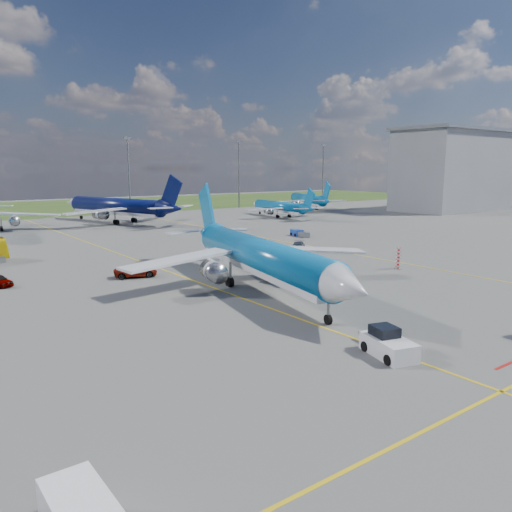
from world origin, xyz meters
TOP-DOWN VIEW (x-y plane):
  - ground at (0.00, 0.00)m, footprint 400.00×400.00m
  - taxiway_lines at (0.17, 27.70)m, footprint 60.25×160.00m
  - floodlight_masts at (10.00, 110.00)m, footprint 202.20×0.50m
  - terminal_building at (120.00, 60.00)m, footprint 42.00×22.00m
  - warning_post at (26.00, 8.00)m, footprint 0.50×0.50m
  - bg_jet_n at (17.18, 87.49)m, footprint 46.48×53.50m
  - bg_jet_ne at (59.56, 74.88)m, footprint 27.27×34.07m
  - bg_jet_ene at (84.71, 90.69)m, footprint 38.94×43.84m
  - main_airliner at (3.87, 9.77)m, footprint 40.48×48.24m
  - pushback_tug at (-0.77, -11.90)m, footprint 3.36×6.21m
  - service_car_b at (-4.83, 24.33)m, footprint 5.78×3.75m
  - service_car_c at (25.69, 28.26)m, footprint 4.88×4.72m
  - baggage_tug_w at (17.04, 21.04)m, footprint 2.91×5.70m
  - baggage_tug_e at (37.14, 40.95)m, footprint 2.77×5.80m

SIDE VIEW (x-z plane):
  - ground at x=0.00m, z-range 0.00..0.00m
  - bg_jet_n at x=17.18m, z-range -5.92..5.92m
  - bg_jet_ne at x=59.56m, z-range -4.17..4.17m
  - bg_jet_ene at x=84.71m, z-range -4.75..4.75m
  - main_airliner at x=3.87m, z-range -5.55..5.55m
  - taxiway_lines at x=0.17m, z-range 0.00..0.02m
  - baggage_tug_w at x=17.04m, z-range -0.04..1.20m
  - baggage_tug_e at x=37.14m, z-range -0.04..1.22m
  - service_car_c at x=25.69m, z-range 0.00..1.40m
  - service_car_b at x=-4.83m, z-range 0.00..1.48m
  - pushback_tug at x=-0.77m, z-range -0.20..1.87m
  - warning_post at x=26.00m, z-range 0.00..3.00m
  - floodlight_masts at x=10.00m, z-range 1.21..23.91m
  - terminal_building at x=120.00m, z-range 0.07..26.07m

